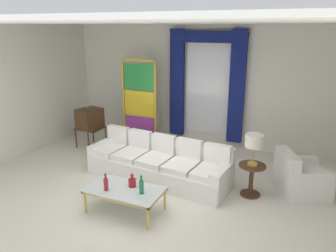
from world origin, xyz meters
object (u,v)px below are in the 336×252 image
at_px(bottle_blue_decanter, 132,182).
at_px(couch_white_long, 160,163).
at_px(bottle_crystal_tall, 141,186).
at_px(stained_glass_divider, 139,105).
at_px(vintage_tv, 90,119).
at_px(coffee_table, 125,191).
at_px(round_side_table, 251,177).
at_px(table_lamp_brass, 254,142).
at_px(armchair_white, 299,179).
at_px(bottle_amber_squat, 106,183).
at_px(peacock_figurine, 150,146).

bearing_deg(bottle_blue_decanter, couch_white_long, 94.18).
height_order(bottle_crystal_tall, stained_glass_divider, stained_glass_divider).
distance_m(vintage_tv, stained_glass_divider, 1.29).
bearing_deg(bottle_crystal_tall, bottle_blue_decanter, 150.38).
bearing_deg(coffee_table, round_side_table, 37.83).
relative_size(coffee_table, table_lamp_brass, 2.17).
bearing_deg(bottle_blue_decanter, vintage_tv, 138.99).
height_order(couch_white_long, vintage_tv, vintage_tv).
xyz_separation_m(armchair_white, table_lamp_brass, (-0.79, -0.44, 0.74)).
bearing_deg(armchair_white, bottle_amber_squat, -145.06).
bearing_deg(bottle_crystal_tall, peacock_figurine, 114.16).
bearing_deg(coffee_table, table_lamp_brass, 37.83).
xyz_separation_m(armchair_white, round_side_table, (-0.79, -0.44, 0.07)).
xyz_separation_m(bottle_blue_decanter, bottle_crystal_tall, (0.25, -0.14, 0.05)).
height_order(bottle_crystal_tall, bottle_amber_squat, bottle_crystal_tall).
distance_m(coffee_table, peacock_figurine, 2.51).
relative_size(couch_white_long, armchair_white, 2.78).
bearing_deg(couch_white_long, bottle_amber_squat, -98.60).
relative_size(bottle_amber_squat, armchair_white, 0.28).
bearing_deg(couch_white_long, peacock_figurine, 126.26).
bearing_deg(couch_white_long, armchair_white, 9.70).
height_order(peacock_figurine, round_side_table, round_side_table).
xyz_separation_m(bottle_blue_decanter, bottle_amber_squat, (-0.33, -0.28, 0.04)).
bearing_deg(stained_glass_divider, armchair_white, -14.97).
relative_size(couch_white_long, stained_glass_divider, 1.36).
xyz_separation_m(bottle_crystal_tall, vintage_tv, (-2.70, 2.27, 0.19)).
bearing_deg(bottle_crystal_tall, couch_white_long, 103.82).
bearing_deg(peacock_figurine, table_lamp_brass, -21.23).
distance_m(bottle_crystal_tall, armchair_white, 2.94).
bearing_deg(bottle_amber_squat, bottle_crystal_tall, 13.15).
bearing_deg(armchair_white, couch_white_long, -170.30).
distance_m(vintage_tv, round_side_table, 4.28).
xyz_separation_m(couch_white_long, stained_glass_divider, (-1.26, 1.48, 0.75)).
bearing_deg(round_side_table, bottle_amber_squat, -143.05).
xyz_separation_m(coffee_table, armchair_white, (2.58, 1.84, -0.09)).
relative_size(couch_white_long, bottle_crystal_tall, 9.41).
xyz_separation_m(couch_white_long, coffee_table, (0.03, -1.39, 0.07)).
xyz_separation_m(vintage_tv, round_side_table, (4.18, -0.86, -0.37)).
distance_m(couch_white_long, armchair_white, 2.65).
bearing_deg(coffee_table, armchair_white, 35.38).
relative_size(armchair_white, stained_glass_divider, 0.49).
height_order(armchair_white, stained_glass_divider, stained_glass_divider).
bearing_deg(stained_glass_divider, bottle_crystal_tall, -60.85).
height_order(couch_white_long, bottle_blue_decanter, couch_white_long).
bearing_deg(stained_glass_divider, bottle_amber_squat, -71.15).
distance_m(couch_white_long, bottle_amber_squat, 1.57).
distance_m(stained_glass_divider, round_side_table, 3.49).
bearing_deg(bottle_blue_decanter, table_lamp_brass, 36.21).
distance_m(coffee_table, bottle_amber_squat, 0.34).
bearing_deg(round_side_table, stained_glass_divider, 154.46).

